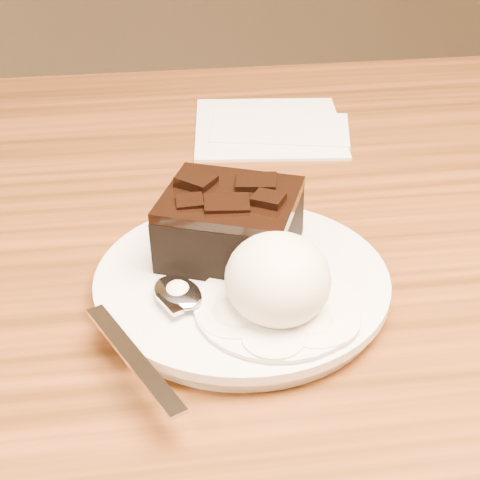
{
  "coord_description": "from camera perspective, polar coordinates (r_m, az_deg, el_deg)",
  "views": [
    {
      "loc": [
        -0.14,
        -0.49,
        1.07
      ],
      "look_at": [
        -0.08,
        -0.06,
        0.79
      ],
      "focal_mm": 55.67,
      "sensor_mm": 36.0,
      "label": 1
    }
  ],
  "objects": [
    {
      "name": "napkin",
      "position": [
        0.78,
        2.21,
        8.7
      ],
      "size": [
        0.16,
        0.16,
        0.01
      ],
      "primitive_type": "cube",
      "rotation": [
        0.0,
        0.0,
        -0.11
      ],
      "color": "white",
      "rests_on": "dining_table"
    },
    {
      "name": "ice_cream_scoop",
      "position": [
        0.47,
        2.92,
        -3.0
      ],
      "size": [
        0.07,
        0.07,
        0.06
      ],
      "primitive_type": "ellipsoid",
      "color": "white",
      "rests_on": "plate"
    },
    {
      "name": "melt_puddle",
      "position": [
        0.49,
        2.84,
        -5.21
      ],
      "size": [
        0.11,
        0.11,
        0.0
      ],
      "primitive_type": "cylinder",
      "color": "white",
      "rests_on": "plate"
    },
    {
      "name": "spoon",
      "position": [
        0.5,
        -4.78,
        -4.21
      ],
      "size": [
        0.1,
        0.16,
        0.01
      ],
      "primitive_type": null,
      "rotation": [
        0.0,
        0.0,
        0.45
      ],
      "color": "silver",
      "rests_on": "plate"
    },
    {
      "name": "brownie",
      "position": [
        0.53,
        -0.74,
        0.93
      ],
      "size": [
        0.12,
        0.11,
        0.04
      ],
      "primitive_type": "cube",
      "rotation": [
        0.0,
        0.0,
        -0.39
      ],
      "color": "black",
      "rests_on": "plate"
    },
    {
      "name": "crumb_c",
      "position": [
        0.53,
        -3.5,
        -1.77
      ],
      "size": [
        0.01,
        0.0,
        0.0
      ],
      "primitive_type": "cube",
      "rotation": [
        0.0,
        0.0,
        0.02
      ],
      "color": "black",
      "rests_on": "plate"
    },
    {
      "name": "plate",
      "position": [
        0.52,
        0.15,
        -3.49
      ],
      "size": [
        0.21,
        0.21,
        0.02
      ],
      "primitive_type": "cylinder",
      "color": "silver",
      "rests_on": "dining_table"
    },
    {
      "name": "crumb_a",
      "position": [
        0.48,
        -2.48,
        -5.82
      ],
      "size": [
        0.01,
        0.01,
        0.0
      ],
      "primitive_type": "cube",
      "rotation": [
        0.0,
        0.0,
        0.44
      ],
      "color": "black",
      "rests_on": "plate"
    },
    {
      "name": "crumb_b",
      "position": [
        0.47,
        -0.62,
        -6.74
      ],
      "size": [
        0.01,
        0.01,
        0.0
      ],
      "primitive_type": "cube",
      "rotation": [
        0.0,
        0.0,
        0.84
      ],
      "color": "black",
      "rests_on": "plate"
    }
  ]
}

